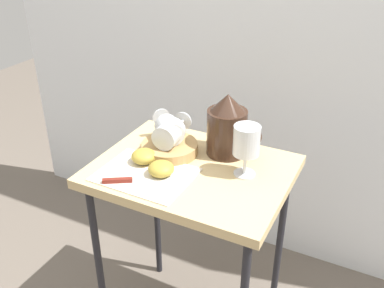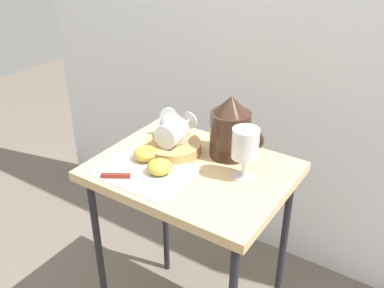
{
  "view_description": "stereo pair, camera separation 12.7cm",
  "coord_description": "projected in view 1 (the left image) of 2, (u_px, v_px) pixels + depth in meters",
  "views": [
    {
      "loc": [
        0.5,
        -1.0,
        1.39
      ],
      "look_at": [
        0.0,
        0.0,
        0.78
      ],
      "focal_mm": 40.43,
      "sensor_mm": 36.0,
      "label": 1
    },
    {
      "loc": [
        0.61,
        -0.93,
        1.39
      ],
      "look_at": [
        0.0,
        0.0,
        0.78
      ],
      "focal_mm": 40.43,
      "sensor_mm": 36.0,
      "label": 2
    }
  ],
  "objects": [
    {
      "name": "apple_half_right",
      "position": [
        161.0,
        169.0,
        1.25
      ],
      "size": [
        0.08,
        0.08,
        0.04
      ],
      "primitive_type": "ellipsoid",
      "color": "#B29938",
      "rests_on": "linen_napkin"
    },
    {
      "name": "wine_glass_tipped_near",
      "position": [
        169.0,
        133.0,
        1.34
      ],
      "size": [
        0.08,
        0.15,
        0.08
      ],
      "color": "silver",
      "rests_on": "basket_tray"
    },
    {
      "name": "curtain_drape",
      "position": [
        262.0,
        21.0,
        1.61
      ],
      "size": [
        2.4,
        0.03,
        2.04
      ],
      "primitive_type": "cube",
      "color": "white",
      "rests_on": "ground_plane"
    },
    {
      "name": "linen_napkin",
      "position": [
        145.0,
        174.0,
        1.27
      ],
      "size": [
        0.28,
        0.21,
        0.0
      ],
      "primitive_type": "cube",
      "rotation": [
        0.0,
        0.0,
        -0.01
      ],
      "color": "silver",
      "rests_on": "table"
    },
    {
      "name": "apple_half_left",
      "position": [
        144.0,
        156.0,
        1.32
      ],
      "size": [
        0.08,
        0.08,
        0.04
      ],
      "primitive_type": "ellipsoid",
      "color": "#B29938",
      "rests_on": "linen_napkin"
    },
    {
      "name": "wine_glass_tipped_far",
      "position": [
        169.0,
        130.0,
        1.37
      ],
      "size": [
        0.15,
        0.15,
        0.08
      ],
      "color": "silver",
      "rests_on": "basket_tray"
    },
    {
      "name": "knife",
      "position": [
        132.0,
        180.0,
        1.23
      ],
      "size": [
        0.22,
        0.14,
        0.01
      ],
      "color": "silver",
      "rests_on": "linen_napkin"
    },
    {
      "name": "table",
      "position": [
        192.0,
        187.0,
        1.34
      ],
      "size": [
        0.59,
        0.45,
        0.7
      ],
      "color": "tan",
      "rests_on": "ground_plane"
    },
    {
      "name": "wine_glass_upright",
      "position": [
        246.0,
        143.0,
        1.22
      ],
      "size": [
        0.08,
        0.08,
        0.16
      ],
      "color": "silver",
      "rests_on": "table"
    },
    {
      "name": "pitcher",
      "position": [
        227.0,
        130.0,
        1.35
      ],
      "size": [
        0.18,
        0.13,
        0.2
      ],
      "color": "#382319",
      "rests_on": "table"
    },
    {
      "name": "basket_tray",
      "position": [
        170.0,
        148.0,
        1.38
      ],
      "size": [
        0.18,
        0.18,
        0.03
      ],
      "primitive_type": "cylinder",
      "color": "tan",
      "rests_on": "table"
    }
  ]
}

